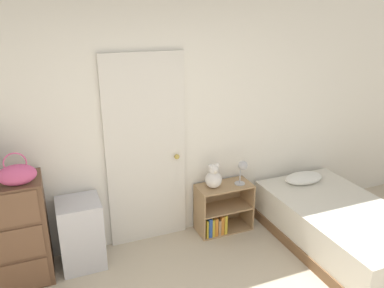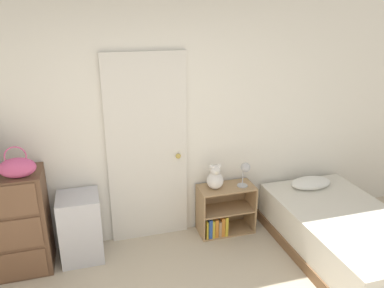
{
  "view_description": "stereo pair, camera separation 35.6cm",
  "coord_description": "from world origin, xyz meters",
  "px_view_note": "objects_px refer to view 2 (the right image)",
  "views": [
    {
      "loc": [
        -0.87,
        -1.42,
        2.43
      ],
      "look_at": [
        0.48,
        1.91,
        1.14
      ],
      "focal_mm": 35.0,
      "sensor_mm": 36.0,
      "label": 1
    },
    {
      "loc": [
        -0.53,
        -1.54,
        2.43
      ],
      "look_at": [
        0.48,
        1.91,
        1.14
      ],
      "focal_mm": 35.0,
      "sensor_mm": 36.0,
      "label": 2
    }
  ],
  "objects_px": {
    "teddy_bear": "(215,178)",
    "desk_lamp": "(245,170)",
    "handbag": "(17,167)",
    "bookshelf": "(222,214)",
    "bed": "(344,234)",
    "storage_bin": "(81,227)"
  },
  "relations": [
    {
      "from": "storage_bin",
      "to": "handbag",
      "type": "bearing_deg",
      "value": -163.61
    },
    {
      "from": "storage_bin",
      "to": "bookshelf",
      "type": "xyz_separation_m",
      "value": [
        1.55,
        0.04,
        -0.12
      ]
    },
    {
      "from": "storage_bin",
      "to": "teddy_bear",
      "type": "xyz_separation_m",
      "value": [
        1.46,
        0.04,
        0.34
      ]
    },
    {
      "from": "bookshelf",
      "to": "storage_bin",
      "type": "bearing_deg",
      "value": -178.39
    },
    {
      "from": "teddy_bear",
      "to": "desk_lamp",
      "type": "bearing_deg",
      "value": -7.69
    },
    {
      "from": "storage_bin",
      "to": "desk_lamp",
      "type": "distance_m",
      "value": 1.84
    },
    {
      "from": "bookshelf",
      "to": "bed",
      "type": "height_order",
      "value": "bed"
    },
    {
      "from": "bookshelf",
      "to": "teddy_bear",
      "type": "distance_m",
      "value": 0.47
    },
    {
      "from": "handbag",
      "to": "teddy_bear",
      "type": "height_order",
      "value": "handbag"
    },
    {
      "from": "storage_bin",
      "to": "desk_lamp",
      "type": "relative_size",
      "value": 2.46
    },
    {
      "from": "storage_bin",
      "to": "teddy_bear",
      "type": "height_order",
      "value": "teddy_bear"
    },
    {
      "from": "handbag",
      "to": "desk_lamp",
      "type": "bearing_deg",
      "value": 3.42
    },
    {
      "from": "desk_lamp",
      "to": "storage_bin",
      "type": "bearing_deg",
      "value": 179.95
    },
    {
      "from": "handbag",
      "to": "desk_lamp",
      "type": "relative_size",
      "value": 1.11
    },
    {
      "from": "handbag",
      "to": "teddy_bear",
      "type": "relative_size",
      "value": 1.1
    },
    {
      "from": "teddy_bear",
      "to": "bed",
      "type": "height_order",
      "value": "teddy_bear"
    },
    {
      "from": "bookshelf",
      "to": "bed",
      "type": "distance_m",
      "value": 1.31
    },
    {
      "from": "desk_lamp",
      "to": "handbag",
      "type": "bearing_deg",
      "value": -176.58
    },
    {
      "from": "storage_bin",
      "to": "bookshelf",
      "type": "bearing_deg",
      "value": 1.61
    },
    {
      "from": "desk_lamp",
      "to": "bed",
      "type": "xyz_separation_m",
      "value": [
        0.82,
        -0.71,
        -0.53
      ]
    },
    {
      "from": "bookshelf",
      "to": "bed",
      "type": "bearing_deg",
      "value": -35.29
    },
    {
      "from": "teddy_bear",
      "to": "desk_lamp",
      "type": "height_order",
      "value": "teddy_bear"
    }
  ]
}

